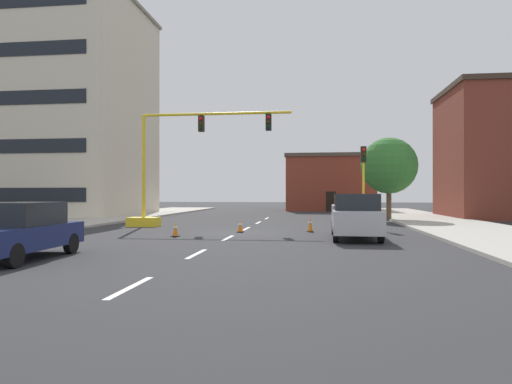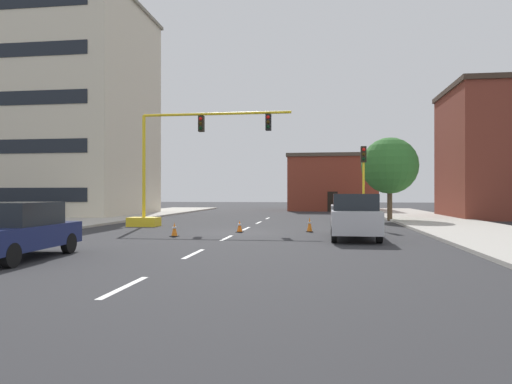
{
  "view_description": "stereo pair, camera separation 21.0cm",
  "coord_description": "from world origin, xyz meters",
  "px_view_note": "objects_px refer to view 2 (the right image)",
  "views": [
    {
      "loc": [
        3.95,
        -23.47,
        2.02
      ],
      "look_at": [
        0.27,
        4.69,
        2.09
      ],
      "focal_mm": 32.48,
      "sensor_mm": 36.0,
      "label": 1
    },
    {
      "loc": [
        4.16,
        -23.44,
        2.02
      ],
      "look_at": [
        0.27,
        4.69,
        2.09
      ],
      "focal_mm": 32.48,
      "sensor_mm": 36.0,
      "label": 2
    }
  ],
  "objects_px": {
    "traffic_signal_gantry": "(165,189)",
    "traffic_cone_roadside_b": "(240,226)",
    "traffic_light_pole_right": "(364,168)",
    "pickup_truck_silver": "(354,217)",
    "traffic_cone_roadside_a": "(310,225)",
    "traffic_cone_roadside_c": "(174,230)",
    "tree_right_mid": "(390,166)",
    "sedan_navy_near_left": "(18,230)"
  },
  "relations": [
    {
      "from": "tree_right_mid",
      "to": "sedan_navy_near_left",
      "type": "height_order",
      "value": "tree_right_mid"
    },
    {
      "from": "traffic_light_pole_right",
      "to": "tree_right_mid",
      "type": "distance_m",
      "value": 7.22
    },
    {
      "from": "tree_right_mid",
      "to": "traffic_cone_roadside_c",
      "type": "xyz_separation_m",
      "value": [
        -11.77,
        -13.99,
        -3.7
      ]
    },
    {
      "from": "traffic_cone_roadside_b",
      "to": "traffic_cone_roadside_c",
      "type": "xyz_separation_m",
      "value": [
        -2.6,
        -2.75,
        0.02
      ]
    },
    {
      "from": "traffic_cone_roadside_b",
      "to": "pickup_truck_silver",
      "type": "bearing_deg",
      "value": -24.97
    },
    {
      "from": "traffic_cone_roadside_a",
      "to": "traffic_cone_roadside_c",
      "type": "height_order",
      "value": "traffic_cone_roadside_a"
    },
    {
      "from": "traffic_signal_gantry",
      "to": "pickup_truck_silver",
      "type": "distance_m",
      "value": 12.45
    },
    {
      "from": "traffic_signal_gantry",
      "to": "traffic_cone_roadside_c",
      "type": "bearing_deg",
      "value": -67.06
    },
    {
      "from": "traffic_signal_gantry",
      "to": "traffic_cone_roadside_c",
      "type": "xyz_separation_m",
      "value": [
        2.6,
        -6.15,
        -1.97
      ]
    },
    {
      "from": "traffic_light_pole_right",
      "to": "sedan_navy_near_left",
      "type": "height_order",
      "value": "traffic_light_pole_right"
    },
    {
      "from": "pickup_truck_silver",
      "to": "traffic_cone_roadside_a",
      "type": "distance_m",
      "value": 3.94
    },
    {
      "from": "traffic_light_pole_right",
      "to": "pickup_truck_silver",
      "type": "distance_m",
      "value": 7.62
    },
    {
      "from": "traffic_light_pole_right",
      "to": "traffic_cone_roadside_a",
      "type": "relative_size",
      "value": 6.3
    },
    {
      "from": "traffic_cone_roadside_b",
      "to": "traffic_cone_roadside_c",
      "type": "bearing_deg",
      "value": -133.47
    },
    {
      "from": "sedan_navy_near_left",
      "to": "traffic_cone_roadside_b",
      "type": "xyz_separation_m",
      "value": [
        5.03,
        10.55,
        -0.58
      ]
    },
    {
      "from": "traffic_signal_gantry",
      "to": "traffic_cone_roadside_a",
      "type": "xyz_separation_m",
      "value": [
        8.78,
        -2.69,
        -1.92
      ]
    },
    {
      "from": "traffic_signal_gantry",
      "to": "tree_right_mid",
      "type": "distance_m",
      "value": 16.47
    },
    {
      "from": "pickup_truck_silver",
      "to": "traffic_cone_roadside_b",
      "type": "height_order",
      "value": "pickup_truck_silver"
    },
    {
      "from": "traffic_signal_gantry",
      "to": "traffic_light_pole_right",
      "type": "bearing_deg",
      "value": 5.23
    },
    {
      "from": "pickup_truck_silver",
      "to": "sedan_navy_near_left",
      "type": "distance_m",
      "value": 13.28
    },
    {
      "from": "traffic_cone_roadside_b",
      "to": "traffic_cone_roadside_c",
      "type": "relative_size",
      "value": 0.94
    },
    {
      "from": "traffic_signal_gantry",
      "to": "tree_right_mid",
      "type": "bearing_deg",
      "value": 28.63
    },
    {
      "from": "traffic_cone_roadside_a",
      "to": "traffic_cone_roadside_c",
      "type": "xyz_separation_m",
      "value": [
        -6.18,
        -3.46,
        -0.05
      ]
    },
    {
      "from": "traffic_signal_gantry",
      "to": "traffic_cone_roadside_a",
      "type": "bearing_deg",
      "value": -17.05
    },
    {
      "from": "pickup_truck_silver",
      "to": "traffic_cone_roadside_a",
      "type": "bearing_deg",
      "value": 121.51
    },
    {
      "from": "tree_right_mid",
      "to": "pickup_truck_silver",
      "type": "height_order",
      "value": "tree_right_mid"
    },
    {
      "from": "sedan_navy_near_left",
      "to": "traffic_cone_roadside_b",
      "type": "relative_size",
      "value": 7.28
    },
    {
      "from": "sedan_navy_near_left",
      "to": "traffic_signal_gantry",
      "type": "bearing_deg",
      "value": 90.74
    },
    {
      "from": "pickup_truck_silver",
      "to": "traffic_cone_roadside_a",
      "type": "height_order",
      "value": "pickup_truck_silver"
    },
    {
      "from": "pickup_truck_silver",
      "to": "traffic_cone_roadside_b",
      "type": "distance_m",
      "value": 6.23
    },
    {
      "from": "tree_right_mid",
      "to": "sedan_navy_near_left",
      "type": "xyz_separation_m",
      "value": [
        -14.19,
        -21.8,
        -3.14
      ]
    },
    {
      "from": "traffic_light_pole_right",
      "to": "pickup_truck_silver",
      "type": "xyz_separation_m",
      "value": [
        -1.06,
        -7.1,
        -2.55
      ]
    },
    {
      "from": "pickup_truck_silver",
      "to": "sedan_navy_near_left",
      "type": "bearing_deg",
      "value": -143.26
    },
    {
      "from": "sedan_navy_near_left",
      "to": "traffic_cone_roadside_c",
      "type": "bearing_deg",
      "value": 72.76
    },
    {
      "from": "tree_right_mid",
      "to": "pickup_truck_silver",
      "type": "distance_m",
      "value": 14.63
    },
    {
      "from": "traffic_signal_gantry",
      "to": "traffic_cone_roadside_b",
      "type": "distance_m",
      "value": 6.53
    },
    {
      "from": "sedan_navy_near_left",
      "to": "traffic_cone_roadside_c",
      "type": "relative_size",
      "value": 6.88
    },
    {
      "from": "traffic_signal_gantry",
      "to": "tree_right_mid",
      "type": "relative_size",
      "value": 1.62
    },
    {
      "from": "traffic_cone_roadside_c",
      "to": "sedan_navy_near_left",
      "type": "bearing_deg",
      "value": -107.24
    },
    {
      "from": "traffic_light_pole_right",
      "to": "tree_right_mid",
      "type": "bearing_deg",
      "value": 69.77
    },
    {
      "from": "pickup_truck_silver",
      "to": "traffic_cone_roadside_c",
      "type": "height_order",
      "value": "pickup_truck_silver"
    },
    {
      "from": "traffic_cone_roadside_a",
      "to": "traffic_cone_roadside_b",
      "type": "xyz_separation_m",
      "value": [
        -3.58,
        -0.71,
        -0.07
      ]
    }
  ]
}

